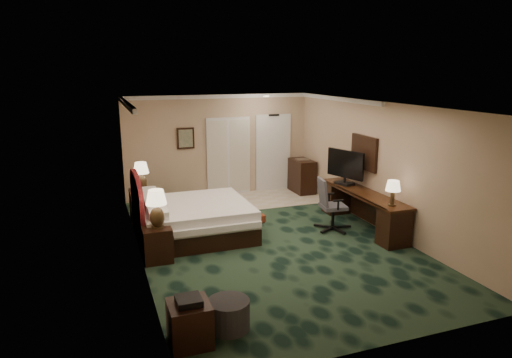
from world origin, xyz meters
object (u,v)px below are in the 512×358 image
object	(u,v)px
nightstand_far	(142,204)
side_table	(190,324)
bed	(195,220)
desk	(362,210)
lamp_near	(157,209)
ottoman	(229,314)
bed_bench	(243,218)
nightstand_near	(157,243)
desk_chair	(333,204)
minibar	(302,176)
tv	(345,167)
lamp_far	(141,177)

from	to	relation	value
nightstand_far	side_table	xyz separation A→B (m)	(0.00, -5.28, -0.05)
bed	desk	distance (m)	3.57
lamp_near	nightstand_far	bearing A→B (deg)	90.24
bed	ottoman	size ratio (longest dim) A/B	3.86
lamp_near	bed_bench	xyz separation A→B (m)	(1.96, 1.14, -0.75)
ottoman	desk	xyz separation A→B (m)	(3.84, 2.84, 0.19)
nightstand_near	desk_chair	distance (m)	3.77
nightstand_far	bed_bench	world-z (taller)	nightstand_far
nightstand_near	side_table	bearing A→B (deg)	-89.65
minibar	nightstand_near	bearing A→B (deg)	-143.12
lamp_near	minibar	xyz separation A→B (m)	(4.42, 3.37, -0.51)
bed_bench	desk_chair	size ratio (longest dim) A/B	1.12
desk	nightstand_near	bearing A→B (deg)	-176.60
nightstand_near	tv	size ratio (longest dim) A/B	0.61
lamp_near	minibar	bearing A→B (deg)	37.38
nightstand_near	nightstand_far	xyz separation A→B (m)	(0.01, 2.53, 0.01)
nightstand_near	lamp_far	size ratio (longest dim) A/B	0.94
lamp_far	tv	world-z (taller)	tv
lamp_far	lamp_near	bearing A→B (deg)	-90.14
nightstand_near	nightstand_far	world-z (taller)	nightstand_far
lamp_near	desk	size ratio (longest dim) A/B	0.25
lamp_near	ottoman	world-z (taller)	lamp_near
nightstand_far	lamp_far	xyz separation A→B (m)	(0.02, -0.05, 0.66)
nightstand_near	minibar	world-z (taller)	minibar
bed_bench	bed	bearing A→B (deg)	178.33
side_table	tv	distance (m)	5.81
bed	lamp_far	world-z (taller)	lamp_far
lamp_near	desk_chair	xyz separation A→B (m)	(3.73, 0.38, -0.40)
desk	tv	world-z (taller)	tv
nightstand_far	bed_bench	xyz separation A→B (m)	(1.97, -1.43, -0.11)
tv	minibar	world-z (taller)	tv
ottoman	side_table	xyz separation A→B (m)	(-0.56, -0.17, 0.08)
minibar	lamp_far	bearing A→B (deg)	-169.05
nightstand_near	nightstand_far	distance (m)	2.53
nightstand_near	bed	bearing A→B (deg)	47.09
nightstand_near	desk_chair	world-z (taller)	desk_chair
ottoman	tv	distance (m)	5.30
nightstand_far	ottoman	xyz separation A→B (m)	(0.56, -5.11, -0.13)
lamp_near	ottoman	distance (m)	2.71
side_table	minibar	distance (m)	7.52
bed_bench	minibar	world-z (taller)	minibar
bed	lamp_far	xyz separation A→B (m)	(-0.89, 1.49, 0.64)
side_table	tv	size ratio (longest dim) A/B	0.55
nightstand_far	side_table	size ratio (longest dim) A/B	1.18
lamp_near	side_table	size ratio (longest dim) A/B	1.25
side_table	tv	xyz separation A→B (m)	(4.36, 3.73, 0.91)
tv	desk_chair	world-z (taller)	tv
lamp_far	side_table	distance (m)	5.28
desk_chair	nightstand_near	bearing A→B (deg)	-166.34
lamp_far	tv	size ratio (longest dim) A/B	0.65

